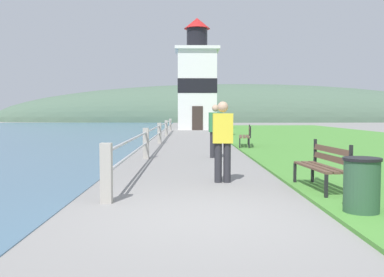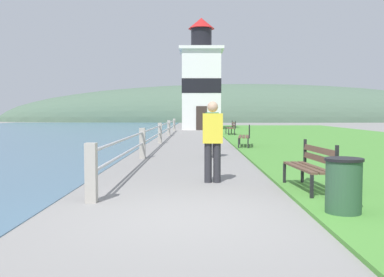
{
  "view_description": "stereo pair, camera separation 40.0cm",
  "coord_description": "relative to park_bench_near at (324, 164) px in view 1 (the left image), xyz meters",
  "views": [
    {
      "loc": [
        -0.31,
        -5.95,
        1.48
      ],
      "look_at": [
        -0.08,
        13.35,
        0.3
      ],
      "focal_mm": 40.0,
      "sensor_mm": 36.0,
      "label": 1
    },
    {
      "loc": [
        0.09,
        -5.95,
        1.48
      ],
      "look_at": [
        -0.08,
        13.35,
        0.3
      ],
      "focal_mm": 40.0,
      "sensor_mm": 36.0,
      "label": 2
    }
  ],
  "objects": [
    {
      "name": "trash_bin",
      "position": [
        -0.04,
        -1.84,
        -0.11
      ],
      "size": [
        0.54,
        0.54,
        0.84
      ],
      "color": "#2D5138",
      "rests_on": "ground_plane"
    },
    {
      "name": "lighthouse",
      "position": [
        -1.66,
        29.32,
        3.51
      ],
      "size": [
        3.74,
        3.74,
        9.57
      ],
      "color": "white",
      "rests_on": "ground_plane"
    },
    {
      "name": "park_bench_midway",
      "position": [
        -0.03,
        10.07,
        0.0
      ],
      "size": [
        0.71,
        2.04,
        0.94
      ],
      "rotation": [
        0.0,
        0.0,
        3.02
      ],
      "color": "brown",
      "rests_on": "ground_plane"
    },
    {
      "name": "distant_hillside",
      "position": [
        5.78,
        60.98,
        -0.54
      ],
      "size": [
        80.0,
        16.0,
        12.0
      ],
      "color": "#4C6651",
      "rests_on": "ground_plane"
    },
    {
      "name": "ground_plane",
      "position": [
        -2.22,
        -1.9,
        -0.54
      ],
      "size": [
        160.0,
        160.0,
        0.0
      ],
      "primitive_type": "plane",
      "color": "gray"
    },
    {
      "name": "seawall_railing",
      "position": [
        -3.86,
        12.57,
        0.05
      ],
      "size": [
        0.18,
        27.12,
        0.98
      ],
      "color": "#A8A399",
      "rests_on": "ground_plane"
    },
    {
      "name": "park_bench_near",
      "position": [
        0.0,
        0.0,
        0.0
      ],
      "size": [
        0.6,
        1.66,
        0.94
      ],
      "rotation": [
        0.0,
        0.0,
        3.22
      ],
      "color": "brown",
      "rests_on": "ground_plane"
    },
    {
      "name": "grass_verge",
      "position": [
        5.51,
        14.54,
        -0.51
      ],
      "size": [
        12.0,
        49.31,
        0.06
      ],
      "color": "#4C8E38",
      "rests_on": "ground_plane"
    },
    {
      "name": "park_bench_far",
      "position": [
        0.19,
        19.91,
        0.0
      ],
      "size": [
        0.51,
        2.01,
        0.94
      ],
      "rotation": [
        0.0,
        0.0,
        3.16
      ],
      "color": "brown",
      "rests_on": "ground_plane"
    },
    {
      "name": "person_strolling",
      "position": [
        -1.61,
        6.04,
        0.4
      ],
      "size": [
        0.43,
        0.25,
        1.73
      ],
      "rotation": [
        0.0,
        0.0,
        1.62
      ],
      "color": "#28282D",
      "rests_on": "ground_plane"
    },
    {
      "name": "person_by_railing",
      "position": [
        -1.78,
        1.13,
        0.39
      ],
      "size": [
        0.42,
        0.23,
        1.71
      ],
      "rotation": [
        0.0,
        0.0,
        1.56
      ],
      "color": "#28282D",
      "rests_on": "ground_plane"
    }
  ]
}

